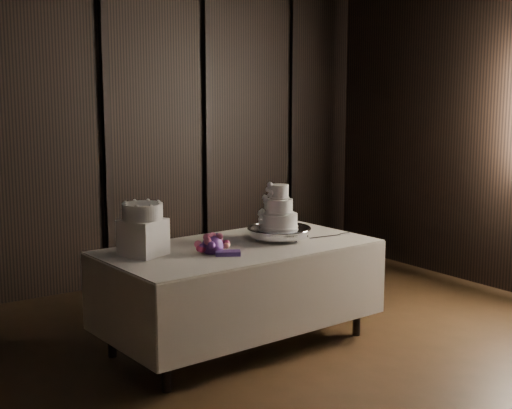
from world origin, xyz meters
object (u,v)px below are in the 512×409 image
object	(u,v)px
wedding_cake	(278,211)
small_cake	(143,211)
bouquet	(213,244)
cake_stand	(279,234)
box_pedestal	(143,237)
display_table	(239,291)

from	to	relation	value
wedding_cake	small_cake	world-z (taller)	wedding_cake
wedding_cake	bouquet	size ratio (longest dim) A/B	0.87
cake_stand	bouquet	world-z (taller)	bouquet
wedding_cake	box_pedestal	size ratio (longest dim) A/B	1.27
box_pedestal	small_cake	xyz separation A→B (m)	(0.00, 0.00, 0.18)
wedding_cake	bouquet	world-z (taller)	wedding_cake
cake_stand	display_table	bearing A→B (deg)	-178.36
display_table	box_pedestal	xyz separation A→B (m)	(-0.70, 0.13, 0.47)
box_pedestal	wedding_cake	bearing A→B (deg)	-7.13
box_pedestal	bouquet	bearing A→B (deg)	-26.84
cake_stand	box_pedestal	bearing A→B (deg)	173.75
small_cake	cake_stand	bearing A→B (deg)	-6.25
box_pedestal	small_cake	world-z (taller)	small_cake
display_table	small_cake	xyz separation A→B (m)	(-0.70, 0.13, 0.65)
cake_stand	bouquet	distance (m)	0.66
wedding_cake	box_pedestal	distance (m)	1.06
wedding_cake	box_pedestal	world-z (taller)	wedding_cake
display_table	wedding_cake	bearing A→B (deg)	-3.58
wedding_cake	box_pedestal	xyz separation A→B (m)	(-1.05, 0.13, -0.10)
bouquet	small_cake	xyz separation A→B (m)	(-0.42, 0.21, 0.25)
display_table	bouquet	distance (m)	0.50
wedding_cake	small_cake	bearing A→B (deg)	-171.31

